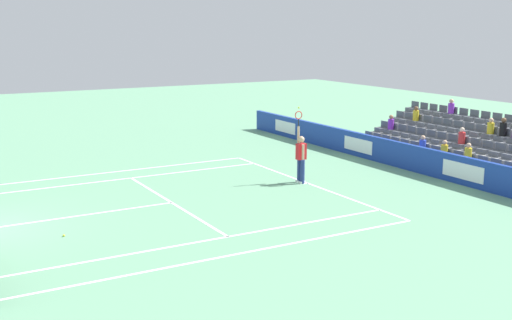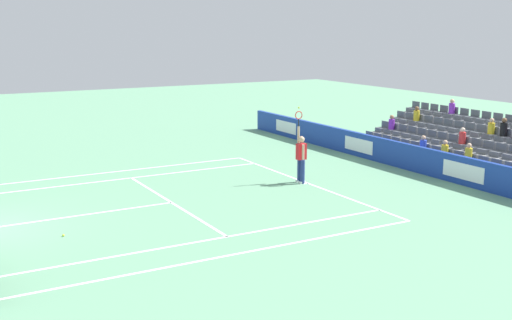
{
  "view_description": "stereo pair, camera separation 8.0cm",
  "coord_description": "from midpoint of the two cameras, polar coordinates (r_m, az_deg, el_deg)",
  "views": [
    {
      "loc": [
        -19.54,
        1.47,
        5.79
      ],
      "look_at": [
        0.11,
        -9.71,
        1.1
      ],
      "focal_mm": 45.42,
      "sensor_mm": 36.0,
      "label": 1
    },
    {
      "loc": [
        -19.58,
        1.4,
        5.79
      ],
      "look_at": [
        0.11,
        -9.71,
        1.1
      ],
      "focal_mm": 45.42,
      "sensor_mm": 36.0,
      "label": 2
    }
  ],
  "objects": [
    {
      "name": "line_baseline",
      "position": [
        24.37,
        4.49,
        -2.05
      ],
      "size": [
        10.97,
        0.1,
        0.01
      ],
      "primitive_type": "cube",
      "color": "white",
      "rests_on": "ground"
    },
    {
      "name": "line_service",
      "position": [
        21.85,
        -7.55,
        -3.74
      ],
      "size": [
        8.23,
        0.1,
        0.01
      ],
      "primitive_type": "cube",
      "color": "white",
      "rests_on": "ground"
    },
    {
      "name": "line_centre_service",
      "position": [
        20.92,
        -15.71,
        -4.79
      ],
      "size": [
        0.1,
        6.4,
        0.01
      ],
      "primitive_type": "cube",
      "color": "white",
      "rests_on": "ground"
    },
    {
      "name": "line_singles_sideline_left",
      "position": [
        25.47,
        -12.0,
        -1.67
      ],
      "size": [
        0.1,
        11.89,
        0.01
      ],
      "primitive_type": "cube",
      "color": "white",
      "rests_on": "ground"
    },
    {
      "name": "line_singles_sideline_right",
      "position": [
        18.07,
        -3.91,
        -6.98
      ],
      "size": [
        0.1,
        11.89,
        0.01
      ],
      "primitive_type": "cube",
      "color": "white",
      "rests_on": "ground"
    },
    {
      "name": "line_doubles_sideline_left",
      "position": [
        26.75,
        -12.9,
        -1.07
      ],
      "size": [
        0.1,
        11.89,
        0.01
      ],
      "primitive_type": "cube",
      "color": "white",
      "rests_on": "ground"
    },
    {
      "name": "line_doubles_sideline_right",
      "position": [
        16.92,
        -1.87,
        -8.29
      ],
      "size": [
        0.1,
        11.89,
        0.01
      ],
      "primitive_type": "cube",
      "color": "white",
      "rests_on": "ground"
    },
    {
      "name": "line_centre_mark",
      "position": [
        24.31,
        4.3,
        -2.08
      ],
      "size": [
        0.1,
        0.2,
        0.01
      ],
      "primitive_type": "cube",
      "color": "white",
      "rests_on": "ground"
    },
    {
      "name": "sponsor_barrier",
      "position": [
        27.25,
        13.09,
        0.29
      ],
      "size": [
        24.63,
        0.22,
        1.07
      ],
      "color": "#193899",
      "rests_on": "ground"
    },
    {
      "name": "tennis_player",
      "position": [
        24.23,
        3.88,
        0.27
      ],
      "size": [
        0.53,
        0.37,
        2.85
      ],
      "color": "navy",
      "rests_on": "ground"
    },
    {
      "name": "stadium_stand",
      "position": [
        29.27,
        17.35,
        1.13
      ],
      "size": [
        8.68,
        3.8,
        2.54
      ],
      "color": "gray",
      "rests_on": "ground"
    },
    {
      "name": "loose_tennis_ball",
      "position": [
        19.04,
        -16.68,
        -6.39
      ],
      "size": [
        0.07,
        0.07,
        0.07
      ],
      "primitive_type": "sphere",
      "color": "#D1E533",
      "rests_on": "ground"
    }
  ]
}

